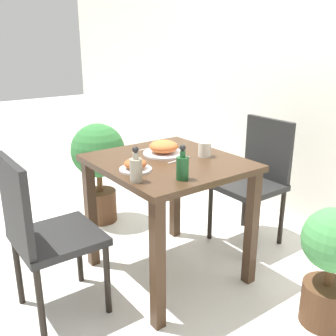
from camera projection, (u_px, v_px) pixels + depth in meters
ground_plane at (168, 271)px, 2.53m from camera, size 16.00×16.00×0.00m
wall_back at (315, 56)px, 2.86m from camera, size 8.00×0.05×2.60m
dining_table at (168, 181)px, 2.33m from camera, size 0.85×0.78×0.75m
chair_near at (42, 230)px, 1.99m from camera, size 0.42×0.42×0.89m
chair_far at (256, 174)px, 2.80m from camera, size 0.42×0.42×0.89m
food_plate at (164, 148)px, 2.38m from camera, size 0.25×0.25×0.09m
side_plate at (135, 166)px, 2.10m from camera, size 0.17×0.17×0.06m
drink_cup at (205, 149)px, 2.34m from camera, size 0.08×0.08×0.09m
sauce_bottle at (182, 166)px, 1.95m from camera, size 0.06×0.06×0.18m
condiment_bottle at (136, 168)px, 1.92m from camera, size 0.06×0.06×0.18m
fork_utensil at (150, 148)px, 2.51m from camera, size 0.02×0.16×0.00m
spoon_utensil at (179, 160)px, 2.28m from camera, size 0.03×0.18×0.00m
potted_plant_left at (98, 161)px, 3.08m from camera, size 0.42×0.42×0.80m
potted_plant_right at (332, 260)px, 1.96m from camera, size 0.32×0.32×0.65m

